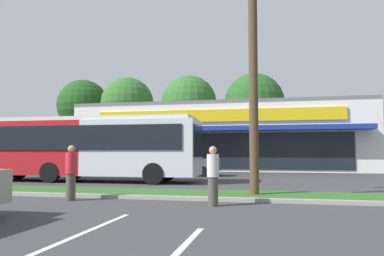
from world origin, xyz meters
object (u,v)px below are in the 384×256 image
at_px(city_bus, 80,147).
at_px(car_0, 182,163).
at_px(utility_pole, 249,19).
at_px(pedestrian_by_pole, 213,176).
at_px(pedestrian_near_bench, 71,173).

bearing_deg(city_bus, car_0, 53.84).
bearing_deg(city_bus, utility_pole, -31.15).
xyz_separation_m(city_bus, car_0, (4.02, 5.69, -0.98)).
distance_m(utility_pole, city_bus, 11.24).
bearing_deg(city_bus, pedestrian_by_pole, -43.22).
relative_size(pedestrian_near_bench, pedestrian_by_pole, 1.03).
xyz_separation_m(pedestrian_near_bench, pedestrian_by_pole, (4.49, -0.28, -0.02)).
xyz_separation_m(city_bus, pedestrian_by_pole, (8.12, -7.39, -0.94)).
bearing_deg(pedestrian_by_pole, city_bus, 113.70).
bearing_deg(city_bus, pedestrian_near_bench, -63.90).
xyz_separation_m(utility_pole, city_bus, (-9.01, 5.25, -4.18)).
height_order(city_bus, pedestrian_by_pole, city_bus).
distance_m(city_bus, pedestrian_near_bench, 8.03).
bearing_deg(pedestrian_by_pole, utility_pole, 43.28).
height_order(utility_pole, pedestrian_near_bench, utility_pole).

